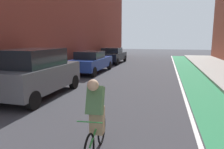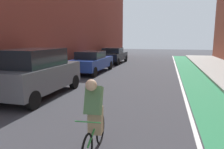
{
  "view_description": "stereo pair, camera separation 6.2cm",
  "coord_description": "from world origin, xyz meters",
  "views": [
    {
      "loc": [
        1.8,
        3.38,
        2.37
      ],
      "look_at": [
        -0.26,
        11.47,
        0.95
      ],
      "focal_mm": 33.59,
      "sensor_mm": 36.0,
      "label": 1
    },
    {
      "loc": [
        1.86,
        3.39,
        2.37
      ],
      "look_at": [
        -0.26,
        11.47,
        0.95
      ],
      "focal_mm": 33.59,
      "sensor_mm": 36.0,
      "label": 2
    }
  ],
  "objects": [
    {
      "name": "parked_sedan_blue",
      "position": [
        -3.3,
        17.37,
        0.79
      ],
      "size": [
        1.94,
        4.73,
        1.53
      ],
      "color": "navy",
      "rests_on": "ground"
    },
    {
      "name": "parked_suv_gray",
      "position": [
        -3.3,
        10.86,
        1.02
      ],
      "size": [
        1.97,
        4.32,
        1.98
      ],
      "color": "#595B60",
      "rests_on": "ground"
    },
    {
      "name": "lane_divider_stripe",
      "position": [
        2.65,
        16.23,
        0.0
      ],
      "size": [
        0.12,
        36.47,
        0.0
      ],
      "primitive_type": "cube",
      "color": "white",
      "rests_on": "ground"
    },
    {
      "name": "cyclist_mid",
      "position": [
        0.5,
        7.19,
        0.85
      ],
      "size": [
        0.48,
        1.74,
        1.63
      ],
      "color": "black",
      "rests_on": "ground"
    },
    {
      "name": "ground_plane",
      "position": [
        0.0,
        14.23,
        0.0
      ],
      "size": [
        80.23,
        80.23,
        0.0
      ],
      "primitive_type": "plane",
      "color": "#38383D"
    },
    {
      "name": "bike_lane_paint",
      "position": [
        3.55,
        16.23,
        0.0
      ],
      "size": [
        1.6,
        36.47,
        0.0
      ],
      "primitive_type": "cube",
      "color": "#2D8451",
      "rests_on": "ground"
    },
    {
      "name": "parked_sedan_black",
      "position": [
        -3.3,
        23.58,
        0.79
      ],
      "size": [
        2.08,
        4.54,
        1.53
      ],
      "color": "black",
      "rests_on": "ground"
    }
  ]
}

